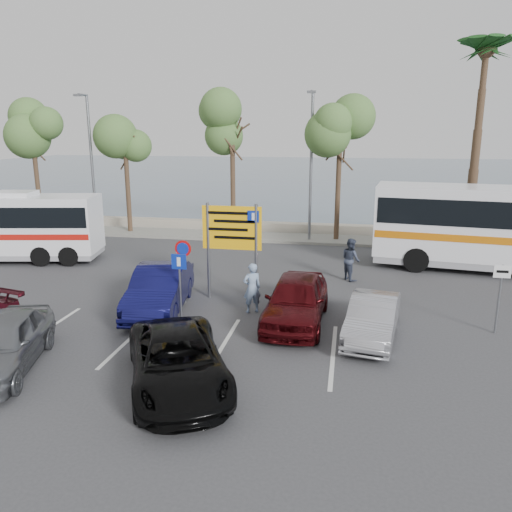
% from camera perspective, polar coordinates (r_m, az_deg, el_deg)
% --- Properties ---
extents(ground, '(120.00, 120.00, 0.00)m').
position_cam_1_polar(ground, '(16.24, -8.78, -8.21)').
color(ground, '#38383A').
rests_on(ground, ground).
extents(kerb_strip, '(44.00, 2.40, 0.15)m').
position_cam_1_polar(kerb_strip, '(29.23, 0.27, 2.19)').
color(kerb_strip, gray).
rests_on(kerb_strip, ground).
extents(seawall, '(48.00, 0.80, 0.60)m').
position_cam_1_polar(seawall, '(31.12, 0.94, 3.34)').
color(seawall, gray).
rests_on(seawall, ground).
extents(sea, '(140.00, 140.00, 0.00)m').
position_cam_1_polar(sea, '(74.56, 6.76, 9.34)').
color(sea, '#465970').
rests_on(sea, ground).
extents(tree_far_left, '(3.20, 3.20, 7.60)m').
position_cam_1_polar(tree_far_left, '(34.03, -24.28, 13.27)').
color(tree_far_left, '#382619').
rests_on(tree_far_left, kerb_strip).
extents(tree_left, '(3.20, 3.20, 7.20)m').
position_cam_1_polar(tree_left, '(31.05, -14.82, 13.46)').
color(tree_left, '#382619').
rests_on(tree_left, kerb_strip).
extents(tree_mid, '(3.20, 3.20, 8.00)m').
position_cam_1_polar(tree_mid, '(28.91, -2.74, 15.17)').
color(tree_mid, '#382619').
rests_on(tree_mid, kerb_strip).
extents(tree_right, '(3.20, 3.20, 7.40)m').
position_cam_1_polar(tree_right, '(28.13, 9.62, 14.03)').
color(tree_right, '#382619').
rests_on(tree_right, kerb_strip).
extents(palm_tree, '(4.80, 4.80, 11.20)m').
position_cam_1_polar(palm_tree, '(29.07, 24.81, 20.31)').
color(palm_tree, '#382619').
rests_on(palm_tree, kerb_strip).
extents(street_lamp_left, '(0.45, 1.15, 8.01)m').
position_cam_1_polar(street_lamp_left, '(31.57, -18.37, 10.66)').
color(street_lamp_left, slate).
rests_on(street_lamp_left, kerb_strip).
extents(street_lamp_right, '(0.45, 1.15, 8.01)m').
position_cam_1_polar(street_lamp_right, '(27.77, 6.31, 10.90)').
color(street_lamp_right, slate).
rests_on(street_lamp_right, kerb_strip).
extents(direction_sign, '(2.20, 0.12, 3.60)m').
position_cam_1_polar(direction_sign, '(18.20, -2.76, 2.39)').
color(direction_sign, slate).
rests_on(direction_sign, ground).
extents(sign_no_stop, '(0.60, 0.08, 2.35)m').
position_cam_1_polar(sign_no_stop, '(18.07, -8.28, -0.61)').
color(sign_no_stop, slate).
rests_on(sign_no_stop, ground).
extents(sign_parking, '(0.50, 0.07, 2.25)m').
position_cam_1_polar(sign_parking, '(16.52, -8.72, -2.41)').
color(sign_parking, slate).
rests_on(sign_parking, ground).
extents(sign_taxi, '(0.50, 0.07, 2.20)m').
position_cam_1_polar(sign_taxi, '(16.96, 26.12, -3.47)').
color(sign_taxi, slate).
rests_on(sign_taxi, ground).
extents(lane_markings, '(12.02, 4.20, 0.01)m').
position_cam_1_polar(lane_markings, '(15.80, -13.95, -9.12)').
color(lane_markings, silver).
rests_on(lane_markings, ground).
extents(car_silver_a, '(2.91, 4.68, 1.49)m').
position_cam_1_polar(car_silver_a, '(14.79, -27.03, -8.86)').
color(car_silver_a, slate).
rests_on(car_silver_a, ground).
extents(car_blue, '(2.34, 4.93, 1.56)m').
position_cam_1_polar(car_blue, '(17.70, -10.95, -3.72)').
color(car_blue, '#0E0E44').
rests_on(car_blue, ground).
extents(car_red, '(2.00, 4.70, 1.58)m').
position_cam_1_polar(car_red, '(16.32, 4.62, -5.00)').
color(car_red, '#43090D').
rests_on(car_red, ground).
extents(suv_black, '(4.09, 5.33, 1.35)m').
position_cam_1_polar(suv_black, '(12.59, -8.98, -11.74)').
color(suv_black, black).
rests_on(suv_black, ground).
extents(car_silver_b, '(1.92, 4.07, 1.29)m').
position_cam_1_polar(car_silver_b, '(15.55, 13.16, -6.91)').
color(car_silver_b, '#97979C').
rests_on(car_silver_b, ground).
extents(pedestrian_near, '(0.77, 0.68, 1.76)m').
position_cam_1_polar(pedestrian_near, '(17.16, -0.46, -3.67)').
color(pedestrian_near, '#7C94B4').
rests_on(pedestrian_near, ground).
extents(pedestrian_far, '(1.03, 1.09, 1.78)m').
position_cam_1_polar(pedestrian_far, '(21.28, 10.77, -0.36)').
color(pedestrian_far, '#353C4F').
rests_on(pedestrian_far, ground).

